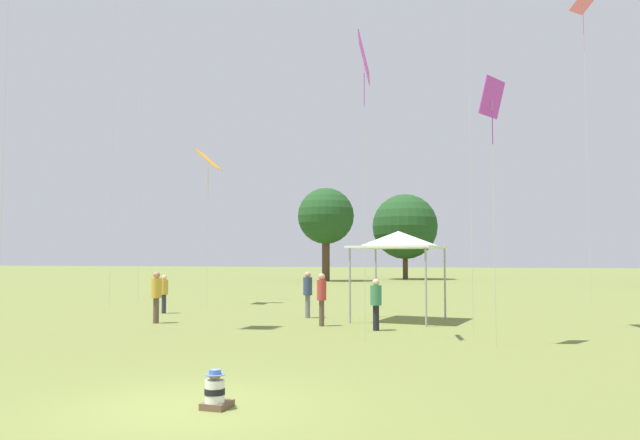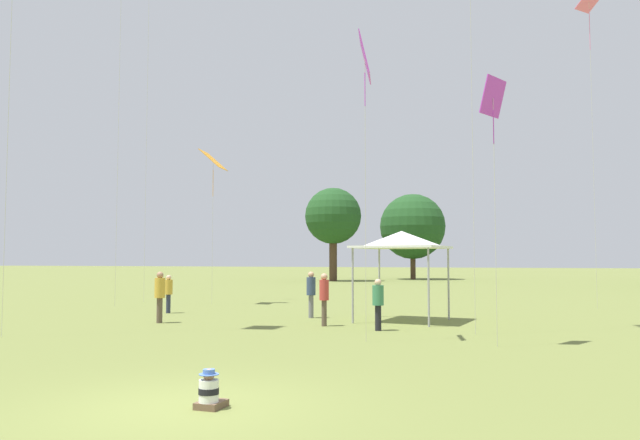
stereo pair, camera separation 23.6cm
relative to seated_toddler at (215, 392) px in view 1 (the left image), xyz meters
The scene contains 14 objects.
ground_plane 0.50m from the seated_toddler, behind, with size 300.00×300.00×0.00m, color olive.
seated_toddler is the anchor object (origin of this frame).
person_standing_1 14.12m from the seated_toddler, 102.88° to the left, with size 0.41×0.41×1.72m.
person_standing_2 10.51m from the seated_toddler, 89.18° to the left, with size 0.44×0.44×1.58m.
person_standing_3 16.71m from the seated_toddler, 123.84° to the left, with size 0.43×0.43×1.54m.
person_standing_4 12.83m from the seated_toddler, 125.77° to the left, with size 0.51×0.51×1.75m.
person_standing_5 11.37m from the seated_toddler, 99.20° to the left, with size 0.43×0.43×1.72m.
canopy_tent 13.75m from the seated_toddler, 88.60° to the left, with size 3.30×3.30×3.18m.
kite_2 10.73m from the seated_toddler, 86.92° to the left, with size 0.54×1.24×8.25m.
kite_3 10.69m from the seated_toddler, 64.93° to the left, with size 0.67×1.00×6.82m.
kite_6 26.61m from the seated_toddler, 71.14° to the left, with size 1.28×1.31×14.26m.
kite_7 22.12m from the seated_toddler, 117.89° to the left, with size 1.26×1.53×7.46m.
distant_tree_0 58.73m from the seated_toddler, 96.74° to the left, with size 6.98×6.98×9.14m.
distant_tree_3 52.57m from the seated_toddler, 104.93° to the left, with size 5.56×5.56×9.21m.
Camera 1 is at (4.65, -8.34, 2.20)m, focal length 35.00 mm.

